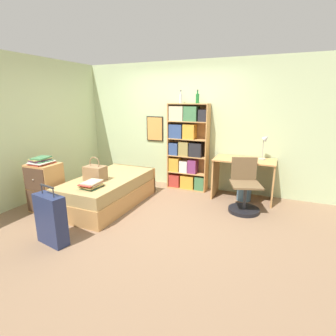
{
  "coord_description": "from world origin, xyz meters",
  "views": [
    {
      "loc": [
        1.97,
        -3.64,
        1.85
      ],
      "look_at": [
        0.32,
        0.18,
        0.75
      ],
      "focal_mm": 28.0,
      "sensor_mm": 36.0,
      "label": 1
    }
  ],
  "objects_px": {
    "bed": "(109,191)",
    "bottle_brown": "(197,98)",
    "suitcase": "(51,220)",
    "desk_chair": "(244,195)",
    "handbag": "(95,173)",
    "magazine_pile_on_dresser": "(41,161)",
    "bottle_green": "(181,98)",
    "bookcase": "(186,148)",
    "dresser": "(46,187)",
    "desk_lamp": "(265,142)",
    "waste_bin": "(244,193)",
    "book_stack_on_bed": "(92,185)",
    "desk": "(244,172)"
  },
  "relations": [
    {
      "from": "bottle_brown",
      "to": "dresser",
      "type": "bearing_deg",
      "value": -134.39
    },
    {
      "from": "bed",
      "to": "dresser",
      "type": "distance_m",
      "value": 1.05
    },
    {
      "from": "dresser",
      "to": "bottle_brown",
      "type": "bearing_deg",
      "value": 45.61
    },
    {
      "from": "desk_lamp",
      "to": "bottle_green",
      "type": "bearing_deg",
      "value": 177.23
    },
    {
      "from": "suitcase",
      "to": "desk_lamp",
      "type": "bearing_deg",
      "value": 49.1
    },
    {
      "from": "bookcase",
      "to": "waste_bin",
      "type": "bearing_deg",
      "value": -9.67
    },
    {
      "from": "suitcase",
      "to": "magazine_pile_on_dresser",
      "type": "relative_size",
      "value": 2.15
    },
    {
      "from": "magazine_pile_on_dresser",
      "to": "bottle_brown",
      "type": "xyz_separation_m",
      "value": [
        2.0,
        2.04,
        1.0
      ]
    },
    {
      "from": "dresser",
      "to": "bottle_green",
      "type": "relative_size",
      "value": 3.27
    },
    {
      "from": "bed",
      "to": "dresser",
      "type": "relative_size",
      "value": 2.25
    },
    {
      "from": "dresser",
      "to": "bottle_brown",
      "type": "xyz_separation_m",
      "value": [
        1.99,
        2.03,
        1.46
      ]
    },
    {
      "from": "book_stack_on_bed",
      "to": "desk",
      "type": "bearing_deg",
      "value": 41.15
    },
    {
      "from": "bottle_brown",
      "to": "desk_chair",
      "type": "relative_size",
      "value": 0.28
    },
    {
      "from": "book_stack_on_bed",
      "to": "dresser",
      "type": "relative_size",
      "value": 0.42
    },
    {
      "from": "suitcase",
      "to": "desk_chair",
      "type": "distance_m",
      "value": 2.99
    },
    {
      "from": "dresser",
      "to": "waste_bin",
      "type": "height_order",
      "value": "dresser"
    },
    {
      "from": "bottle_brown",
      "to": "magazine_pile_on_dresser",
      "type": "bearing_deg",
      "value": -134.45
    },
    {
      "from": "book_stack_on_bed",
      "to": "bookcase",
      "type": "distance_m",
      "value": 2.16
    },
    {
      "from": "bottle_green",
      "to": "desk_chair",
      "type": "bearing_deg",
      "value": -27.45
    },
    {
      "from": "bookcase",
      "to": "bottle_green",
      "type": "distance_m",
      "value": 1.01
    },
    {
      "from": "book_stack_on_bed",
      "to": "suitcase",
      "type": "bearing_deg",
      "value": -89.81
    },
    {
      "from": "waste_bin",
      "to": "bottle_green",
      "type": "bearing_deg",
      "value": 169.76
    },
    {
      "from": "desk_lamp",
      "to": "desk_chair",
      "type": "distance_m",
      "value": 1.08
    },
    {
      "from": "book_stack_on_bed",
      "to": "dresser",
      "type": "bearing_deg",
      "value": -175.42
    },
    {
      "from": "waste_bin",
      "to": "desk_chair",
      "type": "bearing_deg",
      "value": -82.99
    },
    {
      "from": "bed",
      "to": "bottle_brown",
      "type": "bearing_deg",
      "value": 49.62
    },
    {
      "from": "suitcase",
      "to": "desk_chair",
      "type": "bearing_deg",
      "value": 43.8
    },
    {
      "from": "bed",
      "to": "suitcase",
      "type": "bearing_deg",
      "value": -85.45
    },
    {
      "from": "suitcase",
      "to": "desk",
      "type": "height_order",
      "value": "suitcase"
    },
    {
      "from": "bed",
      "to": "handbag",
      "type": "bearing_deg",
      "value": -111.61
    },
    {
      "from": "bottle_green",
      "to": "bottle_brown",
      "type": "distance_m",
      "value": 0.36
    },
    {
      "from": "handbag",
      "to": "bottle_green",
      "type": "distance_m",
      "value": 2.25
    },
    {
      "from": "bottle_green",
      "to": "waste_bin",
      "type": "height_order",
      "value": "bottle_green"
    },
    {
      "from": "magazine_pile_on_dresser",
      "to": "waste_bin",
      "type": "xyz_separation_m",
      "value": [
        3.03,
        1.82,
        -0.74
      ]
    },
    {
      "from": "bottle_green",
      "to": "bed",
      "type": "bearing_deg",
      "value": -119.97
    },
    {
      "from": "bed",
      "to": "book_stack_on_bed",
      "type": "height_order",
      "value": "book_stack_on_bed"
    },
    {
      "from": "waste_bin",
      "to": "desk_lamp",
      "type": "bearing_deg",
      "value": 31.36
    },
    {
      "from": "handbag",
      "to": "dresser",
      "type": "distance_m",
      "value": 0.86
    },
    {
      "from": "bottle_green",
      "to": "suitcase",
      "type": "bearing_deg",
      "value": -104.04
    },
    {
      "from": "bottle_brown",
      "to": "desk",
      "type": "xyz_separation_m",
      "value": [
        0.99,
        -0.16,
        -1.34
      ]
    },
    {
      "from": "waste_bin",
      "to": "desk",
      "type": "bearing_deg",
      "value": 123.5
    },
    {
      "from": "bed",
      "to": "suitcase",
      "type": "xyz_separation_m",
      "value": [
        0.11,
        -1.41,
        0.09
      ]
    },
    {
      "from": "magazine_pile_on_dresser",
      "to": "handbag",
      "type": "bearing_deg",
      "value": 30.18
    },
    {
      "from": "bed",
      "to": "desk_lamp",
      "type": "bearing_deg",
      "value": 28.27
    },
    {
      "from": "handbag",
      "to": "dresser",
      "type": "bearing_deg",
      "value": -149.89
    },
    {
      "from": "dresser",
      "to": "bed",
      "type": "bearing_deg",
      "value": 38.57
    },
    {
      "from": "bookcase",
      "to": "desk_lamp",
      "type": "distance_m",
      "value": 1.53
    },
    {
      "from": "bookcase",
      "to": "bottle_green",
      "type": "bearing_deg",
      "value": 165.23
    },
    {
      "from": "desk_lamp",
      "to": "handbag",
      "type": "bearing_deg",
      "value": -148.72
    },
    {
      "from": "magazine_pile_on_dresser",
      "to": "desk_lamp",
      "type": "distance_m",
      "value": 3.87
    }
  ]
}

